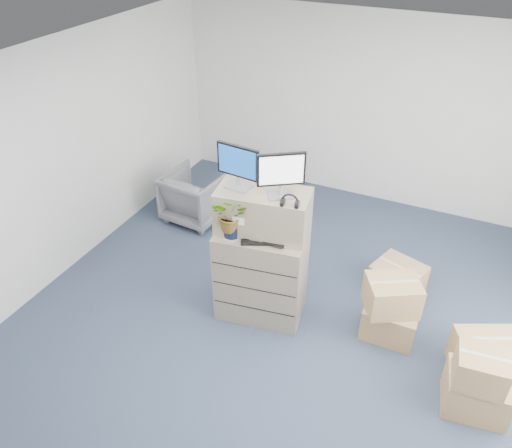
# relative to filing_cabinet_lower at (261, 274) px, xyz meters

# --- Properties ---
(ground) EXTENTS (7.00, 7.00, 0.00)m
(ground) POSITION_rel_filing_cabinet_lower_xyz_m (0.41, -0.40, -0.55)
(ground) COLOR #2A344C
(ground) RESTS_ON ground
(wall_back) EXTENTS (6.00, 0.02, 2.80)m
(wall_back) POSITION_rel_filing_cabinet_lower_xyz_m (0.41, 3.11, 0.85)
(wall_back) COLOR silver
(wall_back) RESTS_ON ground
(filing_cabinet_lower) EXTENTS (1.02, 0.71, 1.11)m
(filing_cabinet_lower) POSITION_rel_filing_cabinet_lower_xyz_m (0.00, 0.00, 0.00)
(filing_cabinet_lower) COLOR gray
(filing_cabinet_lower) RESTS_ON ground
(filing_cabinet_upper) EXTENTS (1.01, 0.61, 0.47)m
(filing_cabinet_upper) POSITION_rel_filing_cabinet_lower_xyz_m (-0.01, 0.05, 0.79)
(filing_cabinet_upper) COLOR gray
(filing_cabinet_upper) RESTS_ON filing_cabinet_lower
(monitor_left) EXTENTS (0.47, 0.20, 0.46)m
(monitor_left) POSITION_rel_filing_cabinet_lower_xyz_m (-0.27, 0.02, 1.29)
(monitor_left) COLOR #99999E
(monitor_left) RESTS_ON filing_cabinet_upper
(monitor_right) EXTENTS (0.41, 0.29, 0.47)m
(monitor_right) POSITION_rel_filing_cabinet_lower_xyz_m (0.18, 0.04, 1.29)
(monitor_right) COLOR #99999E
(monitor_right) RESTS_ON filing_cabinet_upper
(headphones) EXTENTS (0.17, 0.04, 0.17)m
(headphones) POSITION_rel_filing_cabinet_lower_xyz_m (0.33, -0.08, 1.08)
(headphones) COLOR black
(headphones) RESTS_ON filing_cabinet_upper
(keyboard) EXTENTS (0.53, 0.39, 0.03)m
(keyboard) POSITION_rel_filing_cabinet_lower_xyz_m (0.08, -0.10, 0.57)
(keyboard) COLOR black
(keyboard) RESTS_ON filing_cabinet_lower
(mouse) EXTENTS (0.10, 0.07, 0.03)m
(mouse) POSITION_rel_filing_cabinet_lower_xyz_m (0.35, -0.02, 0.57)
(mouse) COLOR silver
(mouse) RESTS_ON filing_cabinet_lower
(water_bottle) EXTENTS (0.07, 0.07, 0.26)m
(water_bottle) POSITION_rel_filing_cabinet_lower_xyz_m (0.06, 0.03, 0.68)
(water_bottle) COLOR gray
(water_bottle) RESTS_ON filing_cabinet_lower
(phone_dock) EXTENTS (0.07, 0.06, 0.15)m
(phone_dock) POSITION_rel_filing_cabinet_lower_xyz_m (-0.01, -0.00, 0.60)
(phone_dock) COLOR silver
(phone_dock) RESTS_ON filing_cabinet_lower
(external_drive) EXTENTS (0.24, 0.22, 0.06)m
(external_drive) POSITION_rel_filing_cabinet_lower_xyz_m (0.33, 0.19, 0.58)
(external_drive) COLOR black
(external_drive) RESTS_ON filing_cabinet_lower
(tissue_box) EXTENTS (0.24, 0.13, 0.09)m
(tissue_box) POSITION_rel_filing_cabinet_lower_xyz_m (0.32, 0.16, 0.66)
(tissue_box) COLOR #3B80C9
(tissue_box) RESTS_ON external_drive
(potted_plant) EXTENTS (0.43, 0.46, 0.40)m
(potted_plant) POSITION_rel_filing_cabinet_lower_xyz_m (-0.25, -0.18, 0.78)
(potted_plant) COLOR #98AE8C
(potted_plant) RESTS_ON filing_cabinet_lower
(office_chair) EXTENTS (0.84, 0.80, 0.81)m
(office_chair) POSITION_rel_filing_cabinet_lower_xyz_m (-1.70, 1.40, -0.15)
(office_chair) COLOR slate
(office_chair) RESTS_ON ground
(cardboard_boxes) EXTENTS (1.75, 1.95, 0.76)m
(cardboard_boxes) POSITION_rel_filing_cabinet_lower_xyz_m (1.87, 0.20, -0.26)
(cardboard_boxes) COLOR olive
(cardboard_boxes) RESTS_ON ground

